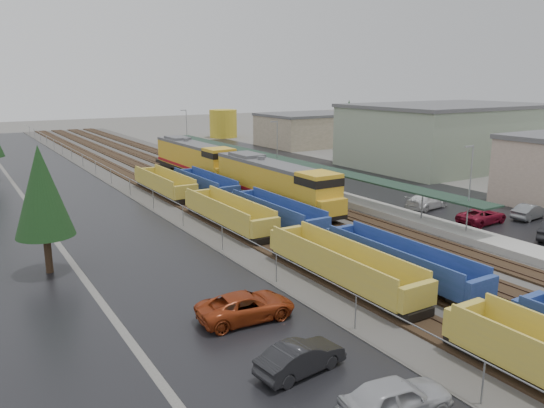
{
  "coord_description": "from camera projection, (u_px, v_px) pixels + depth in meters",
  "views": [
    {
      "loc": [
        -27.17,
        -8.04,
        13.25
      ],
      "look_at": [
        -2.17,
        32.4,
        2.0
      ],
      "focal_mm": 35.0,
      "sensor_mm": 36.0,
      "label": 1
    }
  ],
  "objects": [
    {
      "name": "east_commuter_lot",
      "position": [
        334.0,
        175.0,
        74.72
      ],
      "size": [
        16.0,
        100.0,
        0.02
      ],
      "primitive_type": "cube",
      "color": "black",
      "rests_on": "ground"
    },
    {
      "name": "well_string_yellow",
      "position": [
        342.0,
        268.0,
        34.76
      ],
      "size": [
        2.69,
        79.33,
        2.39
      ],
      "color": "gold",
      "rests_on": "ground"
    },
    {
      "name": "parked_car_west_c",
      "position": [
        246.0,
        307.0,
        29.76
      ],
      "size": [
        2.99,
        5.8,
        1.56
      ],
      "primitive_type": "imported",
      "rotation": [
        0.0,
        0.0,
        1.5
      ],
      "color": "maroon",
      "rests_on": "ground"
    },
    {
      "name": "storage_tank",
      "position": [
        223.0,
        124.0,
        122.46
      ],
      "size": [
        6.34,
        6.34,
        6.34
      ],
      "primitive_type": "cylinder",
      "color": "gold",
      "rests_on": "ground"
    },
    {
      "name": "chainlink_fence",
      "position": [
        114.0,
        174.0,
        66.75
      ],
      "size": [
        0.08,
        160.04,
        2.02
      ],
      "color": "gray",
      "rests_on": "ground"
    },
    {
      "name": "industrial_buildings",
      "position": [
        450.0,
        140.0,
        79.9
      ],
      "size": [
        32.52,
        75.3,
        9.5
      ],
      "color": "tan",
      "rests_on": "ground"
    },
    {
      "name": "parked_car_west_a",
      "position": [
        396.0,
        398.0,
        21.16
      ],
      "size": [
        2.58,
        5.02,
        1.63
      ],
      "primitive_type": "imported",
      "rotation": [
        0.0,
        0.0,
        1.43
      ],
      "color": "#A8A9AD",
      "rests_on": "ground"
    },
    {
      "name": "parked_car_east_c",
      "position": [
        427.0,
        201.0,
        55.28
      ],
      "size": [
        3.0,
        5.68,
        1.57
      ],
      "primitive_type": "imported",
      "rotation": [
        0.0,
        0.0,
        1.72
      ],
      "color": "white",
      "rests_on": "ground"
    },
    {
      "name": "parked_car_east_e",
      "position": [
        530.0,
        212.0,
        51.21
      ],
      "size": [
        1.94,
        4.6,
        1.48
      ],
      "primitive_type": "imported",
      "rotation": [
        0.0,
        0.0,
        1.66
      ],
      "color": "slate",
      "rests_on": "ground"
    },
    {
      "name": "locomotive_lead",
      "position": [
        275.0,
        183.0,
        55.9
      ],
      "size": [
        3.28,
        21.63,
        4.9
      ],
      "color": "black",
      "rests_on": "ground"
    },
    {
      "name": "ballast_strip",
      "position": [
        181.0,
        177.0,
        73.26
      ],
      "size": [
        20.0,
        160.0,
        0.08
      ],
      "primitive_type": "cube",
      "color": "#302D2B",
      "rests_on": "ground"
    },
    {
      "name": "well_string_blue",
      "position": [
        400.0,
        263.0,
        35.76
      ],
      "size": [
        2.49,
        76.37,
        2.21
      ],
      "color": "navy",
      "rests_on": "ground"
    },
    {
      "name": "station_platform",
      "position": [
        277.0,
        176.0,
        69.7
      ],
      "size": [
        3.0,
        80.0,
        8.0
      ],
      "color": "#9E9B93",
      "rests_on": "ground"
    },
    {
      "name": "parked_car_west_b",
      "position": [
        301.0,
        358.0,
        24.37
      ],
      "size": [
        2.07,
        4.63,
        1.47
      ],
      "primitive_type": "imported",
      "rotation": [
        0.0,
        0.0,
        1.69
      ],
      "color": "black",
      "rests_on": "ground"
    },
    {
      "name": "west_parking_lot",
      "position": [
        67.0,
        189.0,
        65.6
      ],
      "size": [
        10.0,
        160.0,
        0.02
      ],
      "primitive_type": "cube",
      "color": "black",
      "rests_on": "ground"
    },
    {
      "name": "tree_west_near",
      "position": [
        42.0,
        192.0,
        35.84
      ],
      "size": [
        3.96,
        3.96,
        9.0
      ],
      "color": "#332316",
      "rests_on": "ground"
    },
    {
      "name": "locomotive_trail",
      "position": [
        195.0,
        158.0,
        73.28
      ],
      "size": [
        3.28,
        21.63,
        4.9
      ],
      "color": "black",
      "rests_on": "ground"
    },
    {
      "name": "tree_east",
      "position": [
        348.0,
        122.0,
        84.46
      ],
      "size": [
        4.4,
        4.4,
        10.0
      ],
      "color": "#332316",
      "rests_on": "ground"
    },
    {
      "name": "distant_hills",
      "position": [
        143.0,
        111.0,
        220.92
      ],
      "size": [
        301.0,
        140.0,
        25.2
      ],
      "color": "#4D5F4A",
      "rests_on": "ground"
    },
    {
      "name": "trackbed",
      "position": [
        181.0,
        176.0,
        73.24
      ],
      "size": [
        14.6,
        160.0,
        0.22
      ],
      "color": "black",
      "rests_on": "ground"
    },
    {
      "name": "parked_car_east_b",
      "position": [
        482.0,
        216.0,
        49.58
      ],
      "size": [
        2.66,
        5.37,
        1.46
      ],
      "primitive_type": "imported",
      "rotation": [
        0.0,
        0.0,
        1.62
      ],
      "color": "maroon",
      "rests_on": "ground"
    }
  ]
}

